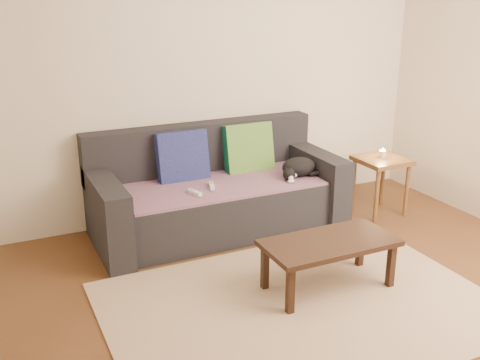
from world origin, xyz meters
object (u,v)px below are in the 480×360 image
Objects in this scene: wii_remote_a at (212,186)px; side_table at (381,168)px; wii_remote_b at (195,193)px; coffee_table at (329,247)px; sofa at (216,195)px; cat at (298,168)px.

side_table is at bearing -78.80° from wii_remote_a.
wii_remote_b is 0.16× the size of coffee_table.
side_table is (1.61, -0.16, -0.02)m from wii_remote_a.
side_table is at bearing -11.76° from sofa.
sofa is 14.00× the size of wii_remote_a.
sofa is at bearing 168.41° from cat.
coffee_table is (-1.21, -0.98, -0.12)m from side_table.
wii_remote_a and wii_remote_b have the same top height.
sofa reaches higher than wii_remote_a.
wii_remote_a reaches higher than coffee_table.
coffee_table is at bearing -144.10° from wii_remote_a.
wii_remote_b is 0.28× the size of side_table.
cat is 0.71× the size of side_table.
wii_remote_a is at bearing -124.07° from sofa.
wii_remote_a is 1.00× the size of wii_remote_b.
sofa reaches higher than wii_remote_b.
side_table is (1.50, -0.31, 0.13)m from sofa.
sofa is 3.96× the size of side_table.
wii_remote_a is at bearing 174.28° from side_table.
coffee_table is at bearing -167.71° from wii_remote_b.
wii_remote_a is (-0.10, -0.15, 0.15)m from sofa.
cat is at bearing -16.18° from sofa.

